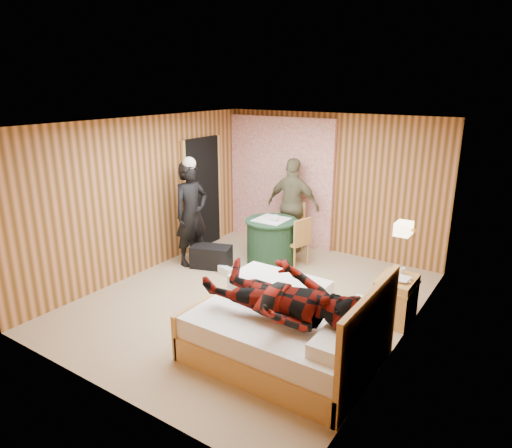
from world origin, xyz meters
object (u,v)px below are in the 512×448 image
Objects in this scene: wall_lamp at (404,229)px; bed at (288,331)px; round_table at (271,241)px; duffel_bag at (211,257)px; nightstand at (396,298)px; woman_standing at (191,214)px; chair_near at (298,238)px; man_on_bed at (281,285)px; chair_far at (292,223)px; man_at_table at (293,206)px.

wall_lamp is 0.13× the size of bed.
duffel_bag is (-0.74, -0.72, -0.21)m from round_table.
nightstand is 3.56m from woman_standing.
wall_lamp reaches higher than chair_near.
nightstand is 0.35× the size of man_on_bed.
chair_far is at bearing 118.88° from bed.
wall_lamp is 0.42× the size of nightstand.
round_table is at bearing 159.76° from wall_lamp.
wall_lamp is at bearing 64.25° from man_on_bed.
man_on_bed is (-0.73, -1.71, 0.66)m from nightstand.
man_at_table is at bearing 92.07° from chair_far.
duffel_bag is at bearing -38.33° from chair_near.
chair_far is 1.09× the size of chair_near.
chair_far is at bearing 148.07° from nightstand.
wall_lamp is 0.29× the size of round_table.
wall_lamp is at bearing 59.88° from bed.
duffel_bag is 0.79m from woman_standing.
man_on_bed is at bearing -61.82° from chair_far.
wall_lamp is 0.30× the size of chair_near.
wall_lamp is at bearing 78.94° from chair_near.
woman_standing reaches higher than nightstand.
chair_far is 0.33m from man_at_table.
round_table is (-1.64, 2.28, 0.09)m from bed.
woman_standing reaches higher than wall_lamp.
bed is at bearing 42.60° from chair_near.
round_table is 1.06m from duffel_bag.
duffel_bag is at bearing 146.91° from bed.
wall_lamp is 2.38m from chair_near.
bed is 1.16× the size of man_at_table.
man_at_table reaches higher than chair_far.
bed is at bearing -60.42° from chair_far.
man_on_bed is at bearing -55.63° from duffel_bag.
woman_standing reaches higher than duffel_bag.
woman_standing is 3.29m from man_on_bed.
chair_near is 0.50× the size of man_at_table.
duffel_bag is at bearing -135.62° from round_table.
woman_standing reaches higher than round_table.
man_at_table is (-0.45, 0.62, 0.37)m from chair_near.
round_table is 1.35× the size of duffel_bag.
wall_lamp reaches higher than bed.
man_on_bed is (0.02, -0.23, 0.66)m from bed.
bed is (-0.80, -1.38, -0.99)m from wall_lamp.
bed is 3.02× the size of duffel_bag.
man_at_table is at bearing 117.19° from man_on_bed.
chair_near is at bearing 122.84° from man_at_table.
woman_standing is at bearing -145.97° from round_table.
chair_near is (-1.19, 2.40, 0.19)m from bed.
nightstand is at bearing -31.23° from chair_far.
wall_lamp is at bearing -79.79° from woman_standing.
chair_far is at bearing 89.92° from round_table.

